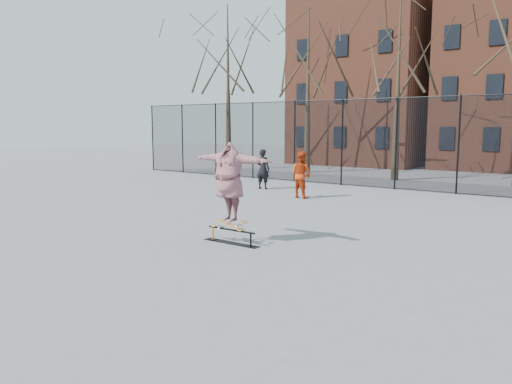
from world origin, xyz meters
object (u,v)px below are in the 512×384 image
Objects in this scene: skater at (229,186)px; bystander_black at (263,169)px; skate_rail at (231,238)px; skateboard at (230,227)px; bystander_red at (301,175)px.

skater is 10.26m from bystander_black.
skateboard is at bearing 180.00° from skate_rail.
bystander_red is at bearing 109.25° from skateboard.
skate_rail is at bearing -0.00° from skateboard.
skate_rail is 0.89× the size of bystander_black.
bystander_red reaches higher than skateboard.
skater is at bearing 119.66° from bystander_red.
bystander_black is at bearing -14.40° from bystander_red.
skateboard reaches higher than skate_rail.
skateboard is at bearing 0.36° from skater.
skater is 1.28× the size of bystander_red.
skater is at bearing 180.00° from skateboard.
skate_rail is 10.30m from bystander_black.
bystander_black is (-5.37, 8.72, 0.48)m from skateboard.
skateboard is 0.49× the size of bystander_red.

